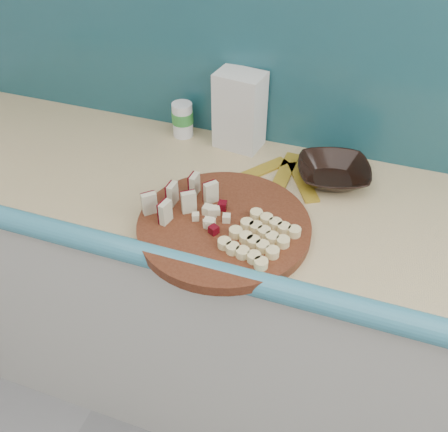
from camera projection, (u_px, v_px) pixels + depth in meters
kitchen_counter at (249, 305)px, 1.62m from camera, size 2.20×0.63×0.91m
backsplash at (289, 64)px, 1.38m from camera, size 2.20×0.02×0.50m
cutting_board at (224, 226)px, 1.22m from camera, size 0.54×0.54×0.03m
apple_wedges at (180, 198)px, 1.23m from camera, size 0.16×0.17×0.06m
apple_chunks at (215, 215)px, 1.21m from camera, size 0.06×0.07×0.02m
banana_slices at (259, 237)px, 1.15m from camera, size 0.17×0.18×0.02m
brown_bowl at (333, 173)px, 1.37m from camera, size 0.24×0.24×0.05m
flour_bag at (240, 111)px, 1.45m from camera, size 0.15×0.11×0.23m
canister at (183, 119)px, 1.53m from camera, size 0.07×0.07×0.11m
banana_peel at (283, 174)px, 1.40m from camera, size 0.26×0.22×0.01m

